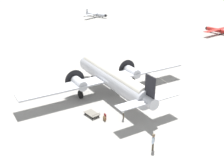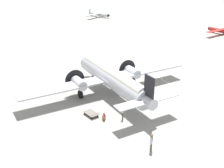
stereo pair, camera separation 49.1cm
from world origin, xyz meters
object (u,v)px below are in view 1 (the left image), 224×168
at_px(passenger_boarding, 124,110).
at_px(light_aircraft_taxiing, 96,14).
at_px(suitcase_upright_spare, 105,116).
at_px(baggage_cart, 92,113).
at_px(crew_foreground, 153,140).
at_px(light_aircraft_distant, 220,31).
at_px(airliner_main, 111,77).
at_px(suitcase_near_door, 104,118).

distance_m(passenger_boarding, light_aircraft_taxiing, 64.46).
xyz_separation_m(suitcase_upright_spare, baggage_cart, (1.24, 1.13, -0.04)).
relative_size(crew_foreground, light_aircraft_distant, 0.15).
relative_size(airliner_main, suitcase_near_door, 46.39).
bearing_deg(suitcase_near_door, passenger_boarding, -102.03).
bearing_deg(airliner_main, suitcase_upright_spare, 144.55).
bearing_deg(baggage_cart, suitcase_upright_spare, -154.16).
height_order(airliner_main, light_aircraft_taxiing, airliner_main).
distance_m(suitcase_upright_spare, baggage_cart, 1.68).
relative_size(passenger_boarding, suitcase_upright_spare, 2.62).
distance_m(suitcase_upright_spare, light_aircraft_taxiing, 64.38).
height_order(passenger_boarding, suitcase_upright_spare, passenger_boarding).
distance_m(airliner_main, light_aircraft_distant, 43.19).
distance_m(crew_foreground, light_aircraft_distant, 51.55).
bearing_deg(light_aircraft_distant, crew_foreground, 116.53).
bearing_deg(light_aircraft_taxiing, suitcase_near_door, -50.22).
bearing_deg(crew_foreground, suitcase_upright_spare, -116.22).
relative_size(crew_foreground, passenger_boarding, 0.99).
distance_m(crew_foreground, light_aircraft_taxiing, 70.49).
bearing_deg(airliner_main, light_aircraft_taxiing, -25.72).
xyz_separation_m(baggage_cart, light_aircraft_distant, (25.37, -42.11, 0.60)).
bearing_deg(crew_foreground, suitcase_near_door, -114.00).
xyz_separation_m(suitcase_near_door, baggage_cart, (1.53, 0.92, 0.04)).
xyz_separation_m(passenger_boarding, suitcase_near_door, (0.45, 2.12, -0.84)).
relative_size(passenger_boarding, light_aircraft_distant, 0.15).
bearing_deg(suitcase_near_door, light_aircraft_taxiing, -19.62).
xyz_separation_m(crew_foreground, baggage_cart, (8.29, 3.06, -0.80)).
height_order(passenger_boarding, light_aircraft_taxiing, light_aircraft_taxiing).
bearing_deg(passenger_boarding, crew_foreground, -149.15).
xyz_separation_m(airliner_main, suitcase_near_door, (-6.13, 3.35, -2.15)).
xyz_separation_m(passenger_boarding, light_aircraft_distant, (27.35, -39.07, -0.20)).
bearing_deg(crew_foreground, passenger_boarding, -131.37).
xyz_separation_m(crew_foreground, passenger_boarding, (6.30, 0.02, 0.01)).
xyz_separation_m(airliner_main, crew_foreground, (-12.89, 1.21, -1.32)).
bearing_deg(light_aircraft_taxiing, passenger_boarding, -48.32).
bearing_deg(suitcase_upright_spare, light_aircraft_distant, -57.01).
distance_m(airliner_main, baggage_cart, 6.62).
xyz_separation_m(airliner_main, passenger_boarding, (-6.58, 1.23, -1.31)).
bearing_deg(baggage_cart, light_aircraft_distant, -75.34).
relative_size(passenger_boarding, suitcase_near_door, 3.32).
bearing_deg(baggage_cart, suitcase_near_door, -165.31).
height_order(crew_foreground, suitcase_upright_spare, crew_foreground).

